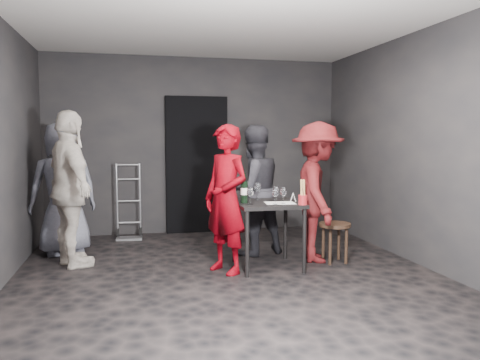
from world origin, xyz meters
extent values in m
cube|color=black|center=(0.00, 0.00, 0.00)|extent=(4.50, 5.00, 0.02)
cube|color=silver|center=(0.00, 0.00, 2.70)|extent=(4.50, 5.00, 0.02)
cube|color=black|center=(0.00, 2.50, 1.35)|extent=(4.50, 0.04, 2.70)
cube|color=black|center=(0.00, -2.50, 1.35)|extent=(4.50, 0.04, 2.70)
cube|color=black|center=(2.25, 0.00, 1.35)|extent=(0.04, 5.00, 2.70)
cube|color=black|center=(0.00, 2.44, 1.05)|extent=(0.95, 0.10, 2.10)
cube|color=#B7B7B2|center=(0.85, 2.45, 1.45)|extent=(0.12, 0.06, 0.12)
cube|color=#B7B7B2|center=(1.05, 2.45, 1.40)|extent=(0.10, 0.06, 0.14)
cylinder|color=#B2B2B7|center=(-1.20, 2.23, 0.55)|extent=(0.03, 0.03, 1.10)
cylinder|color=#B2B2B7|center=(-0.87, 2.23, 0.55)|extent=(0.03, 0.03, 1.10)
cube|color=#B2B2B7|center=(-1.04, 2.12, 0.01)|extent=(0.37, 0.20, 0.03)
cylinder|color=black|center=(-1.20, 2.26, 0.08)|extent=(0.04, 0.16, 0.16)
cylinder|color=black|center=(-0.87, 2.26, 0.08)|extent=(0.04, 0.16, 0.16)
cube|color=black|center=(0.50, 0.27, 0.73)|extent=(0.72, 0.72, 0.04)
cylinder|color=black|center=(0.18, -0.05, 0.35)|extent=(0.04, 0.04, 0.71)
cylinder|color=black|center=(0.82, -0.05, 0.35)|extent=(0.04, 0.04, 0.71)
cylinder|color=black|center=(0.18, 0.59, 0.35)|extent=(0.04, 0.04, 0.71)
cylinder|color=black|center=(0.82, 0.59, 0.35)|extent=(0.04, 0.04, 0.71)
cylinder|color=black|center=(1.34, 0.29, 0.45)|extent=(0.37, 0.37, 0.04)
cylinder|color=black|center=(1.44, 0.39, 0.21)|extent=(0.04, 0.04, 0.41)
cylinder|color=black|center=(1.23, 0.39, 0.21)|extent=(0.04, 0.04, 0.41)
cylinder|color=black|center=(1.23, 0.19, 0.21)|extent=(0.04, 0.04, 0.41)
cylinder|color=black|center=(1.44, 0.19, 0.21)|extent=(0.04, 0.04, 0.41)
imported|color=#700009|center=(0.01, 0.20, 0.87)|extent=(0.69, 0.76, 1.75)
imported|color=#232328|center=(0.50, 0.90, 0.89)|extent=(0.96, 0.71, 1.77)
imported|color=#541113|center=(1.16, 0.42, 0.92)|extent=(0.81, 1.28, 1.84)
imported|color=silver|center=(-1.67, 0.82, 1.06)|extent=(1.07, 1.38, 2.12)
imported|color=slate|center=(-1.83, 1.45, 0.94)|extent=(1.02, 0.74, 1.87)
cube|color=white|center=(0.61, 0.16, 0.75)|extent=(0.35, 0.25, 0.00)
cylinder|color=black|center=(0.23, 0.26, 0.87)|extent=(0.08, 0.08, 0.24)
cylinder|color=black|center=(0.23, 0.26, 1.04)|extent=(0.03, 0.03, 0.10)
cylinder|color=white|center=(0.23, 0.26, 0.88)|extent=(0.08, 0.08, 0.08)
cylinder|color=maroon|center=(0.81, -0.01, 0.80)|extent=(0.09, 0.09, 0.11)
camera|label=1|loc=(-0.99, -4.74, 1.48)|focal=35.00mm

